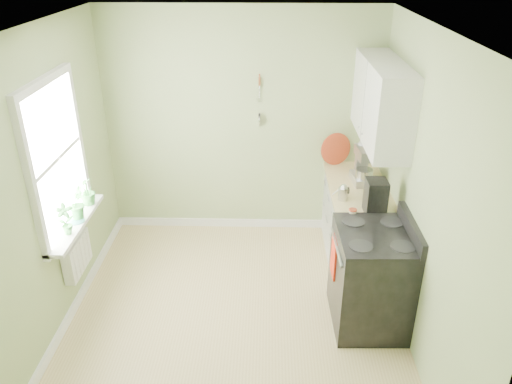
{
  "coord_description": "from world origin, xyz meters",
  "views": [
    {
      "loc": [
        0.3,
        -3.75,
        3.26
      ],
      "look_at": [
        0.19,
        0.55,
        1.11
      ],
      "focal_mm": 35.0,
      "sensor_mm": 36.0,
      "label": 1
    }
  ],
  "objects_px": {
    "stove": "(372,278)",
    "stand_mixer": "(363,166)",
    "coffee_maker": "(375,198)",
    "kettle": "(343,192)"
  },
  "relations": [
    {
      "from": "coffee_maker",
      "to": "stove",
      "type": "bearing_deg",
      "value": -97.25
    },
    {
      "from": "stove",
      "to": "kettle",
      "type": "height_order",
      "value": "stove"
    },
    {
      "from": "stove",
      "to": "stand_mixer",
      "type": "bearing_deg",
      "value": 87.05
    },
    {
      "from": "stove",
      "to": "kettle",
      "type": "xyz_separation_m",
      "value": [
        -0.21,
        0.75,
        0.51
      ]
    },
    {
      "from": "kettle",
      "to": "stand_mixer",
      "type": "bearing_deg",
      "value": 58.81
    },
    {
      "from": "coffee_maker",
      "to": "stand_mixer",
      "type": "bearing_deg",
      "value": 90.06
    },
    {
      "from": "stove",
      "to": "coffee_maker",
      "type": "height_order",
      "value": "coffee_maker"
    },
    {
      "from": "stand_mixer",
      "to": "coffee_maker",
      "type": "distance_m",
      "value": 0.71
    },
    {
      "from": "stand_mixer",
      "to": "kettle",
      "type": "bearing_deg",
      "value": -121.19
    },
    {
      "from": "stove",
      "to": "coffee_maker",
      "type": "xyz_separation_m",
      "value": [
        0.06,
        0.49,
        0.58
      ]
    }
  ]
}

